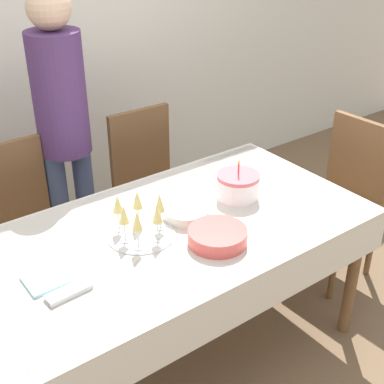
{
  "coord_description": "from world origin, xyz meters",
  "views": [
    {
      "loc": [
        -1.1,
        -1.65,
        2.04
      ],
      "look_at": [
        0.15,
        0.03,
        0.88
      ],
      "focal_mm": 50.0,
      "sensor_mm": 36.0,
      "label": 1
    }
  ],
  "objects_px": {
    "dining_chair_far_left": "(21,225)",
    "champagne_tray": "(140,219)",
    "plate_stack_dessert": "(187,213)",
    "birthday_cake": "(238,186)",
    "person_standing": "(62,116)",
    "plate_stack_main": "(217,236)",
    "dining_chair_right_end": "(344,194)",
    "dining_chair_far_right": "(151,182)"
  },
  "relations": [
    {
      "from": "plate_stack_main",
      "to": "dining_chair_far_right",
      "type": "bearing_deg",
      "value": 73.35
    },
    {
      "from": "dining_chair_far_right",
      "to": "dining_chair_right_end",
      "type": "distance_m",
      "value": 1.15
    },
    {
      "from": "birthday_cake",
      "to": "dining_chair_right_end",
      "type": "bearing_deg",
      "value": -2.37
    },
    {
      "from": "dining_chair_far_left",
      "to": "plate_stack_dessert",
      "type": "xyz_separation_m",
      "value": [
        0.52,
        -0.77,
        0.26
      ]
    },
    {
      "from": "dining_chair_far_right",
      "to": "dining_chair_right_end",
      "type": "relative_size",
      "value": 1.0
    },
    {
      "from": "champagne_tray",
      "to": "plate_stack_dessert",
      "type": "distance_m",
      "value": 0.26
    },
    {
      "from": "dining_chair_far_right",
      "to": "champagne_tray",
      "type": "xyz_separation_m",
      "value": [
        -0.54,
        -0.77,
        0.32
      ]
    },
    {
      "from": "dining_chair_far_right",
      "to": "plate_stack_dessert",
      "type": "distance_m",
      "value": 0.86
    },
    {
      "from": "dining_chair_far_left",
      "to": "plate_stack_main",
      "type": "distance_m",
      "value": 1.16
    },
    {
      "from": "dining_chair_far_left",
      "to": "dining_chair_right_end",
      "type": "height_order",
      "value": "same"
    },
    {
      "from": "birthday_cake",
      "to": "dining_chair_far_right",
      "type": "bearing_deg",
      "value": 91.85
    },
    {
      "from": "dining_chair_far_right",
      "to": "birthday_cake",
      "type": "distance_m",
      "value": 0.82
    },
    {
      "from": "dining_chair_right_end",
      "to": "dining_chair_far_left",
      "type": "bearing_deg",
      "value": 154.12
    },
    {
      "from": "dining_chair_far_left",
      "to": "person_standing",
      "type": "bearing_deg",
      "value": 16.75
    },
    {
      "from": "dining_chair_far_left",
      "to": "dining_chair_far_right",
      "type": "height_order",
      "value": "same"
    },
    {
      "from": "dining_chair_right_end",
      "to": "plate_stack_main",
      "type": "bearing_deg",
      "value": -169.21
    },
    {
      "from": "dining_chair_right_end",
      "to": "plate_stack_main",
      "type": "height_order",
      "value": "dining_chair_right_end"
    },
    {
      "from": "plate_stack_dessert",
      "to": "person_standing",
      "type": "bearing_deg",
      "value": 101.67
    },
    {
      "from": "champagne_tray",
      "to": "dining_chair_far_right",
      "type": "bearing_deg",
      "value": 55.23
    },
    {
      "from": "dining_chair_far_left",
      "to": "champagne_tray",
      "type": "xyz_separation_m",
      "value": [
        0.27,
        -0.77,
        0.32
      ]
    },
    {
      "from": "dining_chair_right_end",
      "to": "plate_stack_dessert",
      "type": "height_order",
      "value": "dining_chair_right_end"
    },
    {
      "from": "dining_chair_far_left",
      "to": "person_standing",
      "type": "height_order",
      "value": "person_standing"
    },
    {
      "from": "champagne_tray",
      "to": "dining_chair_far_left",
      "type": "bearing_deg",
      "value": 109.47
    },
    {
      "from": "dining_chair_far_right",
      "to": "plate_stack_main",
      "type": "distance_m",
      "value": 1.09
    },
    {
      "from": "champagne_tray",
      "to": "plate_stack_dessert",
      "type": "relative_size",
      "value": 1.41
    },
    {
      "from": "dining_chair_right_end",
      "to": "champagne_tray",
      "type": "distance_m",
      "value": 1.4
    },
    {
      "from": "birthday_cake",
      "to": "person_standing",
      "type": "relative_size",
      "value": 0.12
    },
    {
      "from": "birthday_cake",
      "to": "champagne_tray",
      "type": "bearing_deg",
      "value": -178.78
    },
    {
      "from": "dining_chair_far_right",
      "to": "dining_chair_right_end",
      "type": "xyz_separation_m",
      "value": [
        0.83,
        -0.79,
        0.0
      ]
    },
    {
      "from": "dining_chair_far_right",
      "to": "champagne_tray",
      "type": "distance_m",
      "value": 1.0
    },
    {
      "from": "dining_chair_far_right",
      "to": "birthday_cake",
      "type": "xyz_separation_m",
      "value": [
        0.02,
        -0.76,
        0.3
      ]
    },
    {
      "from": "dining_chair_far_left",
      "to": "person_standing",
      "type": "relative_size",
      "value": 0.56
    },
    {
      "from": "dining_chair_far_left",
      "to": "plate_stack_dessert",
      "type": "height_order",
      "value": "dining_chair_far_left"
    },
    {
      "from": "dining_chair_right_end",
      "to": "champagne_tray",
      "type": "bearing_deg",
      "value": 179.1
    },
    {
      "from": "plate_stack_dessert",
      "to": "dining_chair_right_end",
      "type": "bearing_deg",
      "value": -1.32
    },
    {
      "from": "plate_stack_dessert",
      "to": "plate_stack_main",
      "type": "bearing_deg",
      "value": -93.45
    },
    {
      "from": "plate_stack_dessert",
      "to": "dining_chair_far_left",
      "type": "bearing_deg",
      "value": 124.22
    },
    {
      "from": "dining_chair_far_left",
      "to": "plate_stack_dessert",
      "type": "relative_size",
      "value": 4.51
    },
    {
      "from": "dining_chair_far_left",
      "to": "birthday_cake",
      "type": "relative_size",
      "value": 4.59
    },
    {
      "from": "dining_chair_far_left",
      "to": "champagne_tray",
      "type": "distance_m",
      "value": 0.88
    },
    {
      "from": "dining_chair_far_right",
      "to": "plate_stack_main",
      "type": "height_order",
      "value": "dining_chair_far_right"
    },
    {
      "from": "dining_chair_far_left",
      "to": "dining_chair_right_end",
      "type": "bearing_deg",
      "value": -25.88
    }
  ]
}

